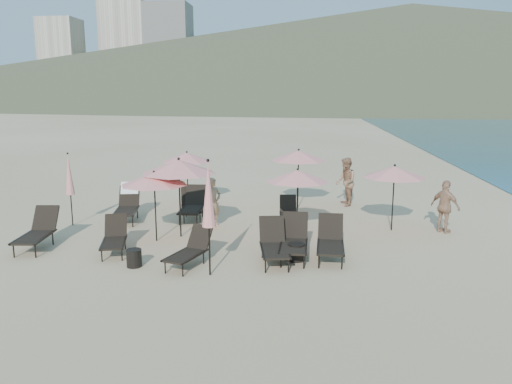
# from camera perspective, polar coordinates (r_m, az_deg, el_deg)

# --- Properties ---
(ground) EXTENTS (800.00, 800.00, 0.00)m
(ground) POSITION_cam_1_polar(r_m,az_deg,el_deg) (13.05, -0.22, -7.79)
(ground) COLOR #D6BA8C
(ground) RESTS_ON ground
(volcanic_headland) EXTENTS (690.00, 690.00, 55.00)m
(volcanic_headland) POSITION_cam_1_polar(r_m,az_deg,el_deg) (323.34, 19.07, 14.65)
(volcanic_headland) COLOR brown
(volcanic_headland) RESTS_ON ground
(hotel_skyline) EXTENTS (109.00, 82.00, 55.00)m
(hotel_skyline) POSITION_cam_1_polar(r_m,az_deg,el_deg) (299.61, -12.99, 14.84)
(hotel_skyline) COLOR beige
(hotel_skyline) RESTS_ON ground
(lounger_0) EXTENTS (0.87, 1.88, 1.05)m
(lounger_0) POSITION_cam_1_polar(r_m,az_deg,el_deg) (15.17, -23.69, -4.09)
(lounger_0) COLOR black
(lounger_0) RESTS_ON ground
(lounger_1) EXTENTS (1.02, 1.70, 0.92)m
(lounger_1) POSITION_cam_1_polar(r_m,az_deg,el_deg) (14.07, -15.89, -4.97)
(lounger_1) COLOR black
(lounger_1) RESTS_ON ground
(lounger_2) EXTENTS (1.06, 1.68, 0.90)m
(lounger_2) POSITION_cam_1_polar(r_m,az_deg,el_deg) (12.63, -7.56, -6.52)
(lounger_2) COLOR black
(lounger_2) RESTS_ON ground
(lounger_3) EXTENTS (0.95, 1.86, 1.02)m
(lounger_3) POSITION_cam_1_polar(r_m,az_deg,el_deg) (12.82, 2.05, -5.90)
(lounger_3) COLOR black
(lounger_3) RESTS_ON ground
(lounger_4) EXTENTS (0.73, 1.84, 1.05)m
(lounger_4) POSITION_cam_1_polar(r_m,az_deg,el_deg) (13.17, 4.38, -5.40)
(lounger_4) COLOR black
(lounger_4) RESTS_ON ground
(lounger_5) EXTENTS (0.74, 1.81, 1.03)m
(lounger_5) POSITION_cam_1_polar(r_m,az_deg,el_deg) (13.21, 8.51, -5.48)
(lounger_5) COLOR black
(lounger_5) RESTS_ON ground
(lounger_6) EXTENTS (1.06, 2.00, 1.19)m
(lounger_6) POSITION_cam_1_polar(r_m,az_deg,el_deg) (17.47, -14.47, -1.28)
(lounger_6) COLOR black
(lounger_6) RESTS_ON ground
(lounger_7) EXTENTS (0.79, 1.88, 1.06)m
(lounger_7) POSITION_cam_1_polar(r_m,az_deg,el_deg) (17.20, -7.25, -1.45)
(lounger_7) COLOR black
(lounger_7) RESTS_ON ground
(lounger_8) EXTENTS (1.08, 1.81, 0.98)m
(lounger_8) POSITION_cam_1_polar(r_m,az_deg,el_deg) (17.43, -7.46, -1.42)
(lounger_8) COLOR black
(lounger_8) RESTS_ON ground
(lounger_9) EXTENTS (0.67, 1.53, 0.86)m
(lounger_9) POSITION_cam_1_polar(r_m,az_deg,el_deg) (16.49, 3.72, -2.28)
(lounger_9) COLOR black
(lounger_9) RESTS_ON ground
(umbrella_open_0) EXTENTS (1.94, 1.94, 2.08)m
(umbrella_open_0) POSITION_cam_1_polar(r_m,az_deg,el_deg) (14.54, -11.56, 1.48)
(umbrella_open_0) COLOR black
(umbrella_open_0) RESTS_ON ground
(umbrella_open_1) EXTENTS (2.24, 2.24, 2.41)m
(umbrella_open_1) POSITION_cam_1_polar(r_m,az_deg,el_deg) (14.82, -8.81, 2.87)
(umbrella_open_1) COLOR black
(umbrella_open_1) RESTS_ON ground
(umbrella_open_2) EXTENTS (1.92, 1.92, 2.07)m
(umbrella_open_2) POSITION_cam_1_polar(r_m,az_deg,el_deg) (14.91, 4.79, 1.85)
(umbrella_open_2) COLOR black
(umbrella_open_2) RESTS_ON ground
(umbrella_open_3) EXTENTS (1.94, 1.94, 2.09)m
(umbrella_open_3) POSITION_cam_1_polar(r_m,az_deg,el_deg) (19.20, -7.90, 3.95)
(umbrella_open_3) COLOR black
(umbrella_open_3) RESTS_ON ground
(umbrella_open_4) EXTENTS (2.09, 2.09, 2.24)m
(umbrella_open_4) POSITION_cam_1_polar(r_m,az_deg,el_deg) (18.48, 4.89, 4.17)
(umbrella_open_4) COLOR black
(umbrella_open_4) RESTS_ON ground
(umbrella_open_5) EXTENTS (1.96, 1.96, 2.11)m
(umbrella_open_5) POSITION_cam_1_polar(r_m,az_deg,el_deg) (15.97, 15.55, 2.22)
(umbrella_open_5) COLOR black
(umbrella_open_5) RESTS_ON ground
(umbrella_closed_0) EXTENTS (0.33, 0.33, 2.79)m
(umbrella_closed_0) POSITION_cam_1_polar(r_m,az_deg,el_deg) (11.54, -5.45, -0.37)
(umbrella_closed_0) COLOR black
(umbrella_closed_0) RESTS_ON ground
(umbrella_closed_1) EXTENTS (0.28, 0.28, 2.40)m
(umbrella_closed_1) POSITION_cam_1_polar(r_m,az_deg,el_deg) (17.11, -20.58, 1.84)
(umbrella_closed_1) COLOR black
(umbrella_closed_1) RESTS_ON ground
(side_table_0) EXTENTS (0.38, 0.38, 0.45)m
(side_table_0) POSITION_cam_1_polar(r_m,az_deg,el_deg) (12.87, -13.76, -7.34)
(side_table_0) COLOR black
(side_table_0) RESTS_ON ground
(side_table_1) EXTENTS (0.44, 0.44, 0.45)m
(side_table_1) POSITION_cam_1_polar(r_m,az_deg,el_deg) (12.99, 4.63, -6.85)
(side_table_1) COLOR black
(side_table_1) RESTS_ON ground
(beachgoer_a) EXTENTS (0.68, 0.70, 1.63)m
(beachgoer_a) POSITION_cam_1_polar(r_m,az_deg,el_deg) (15.96, -4.94, -1.24)
(beachgoer_a) COLOR tan
(beachgoer_a) RESTS_ON ground
(beachgoer_b) EXTENTS (0.80, 0.97, 1.85)m
(beachgoer_b) POSITION_cam_1_polar(r_m,az_deg,el_deg) (19.31, 10.21, 1.15)
(beachgoer_b) COLOR #9D6F51
(beachgoer_b) RESTS_ON ground
(beachgoer_c) EXTENTS (0.95, 0.98, 1.64)m
(beachgoer_c) POSITION_cam_1_polar(r_m,az_deg,el_deg) (16.39, 20.81, -1.58)
(beachgoer_c) COLOR tan
(beachgoer_c) RESTS_ON ground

